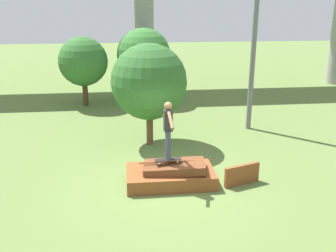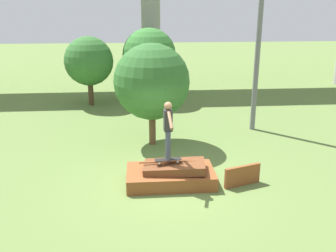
{
  "view_description": "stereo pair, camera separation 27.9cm",
  "coord_description": "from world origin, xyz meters",
  "px_view_note": "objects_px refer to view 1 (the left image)",
  "views": [
    {
      "loc": [
        -1.15,
        -9.58,
        4.88
      ],
      "look_at": [
        -0.08,
        -0.08,
        1.74
      ],
      "focal_mm": 40.0,
      "sensor_mm": 36.0,
      "label": 1
    },
    {
      "loc": [
        -0.87,
        -9.61,
        4.88
      ],
      "look_at": [
        -0.08,
        -0.08,
        1.74
      ],
      "focal_mm": 40.0,
      "sensor_mm": 36.0,
      "label": 2
    }
  ],
  "objects_px": {
    "skater": "(168,127)",
    "tree_mid_back": "(144,55)",
    "tree_behind_right": "(149,82)",
    "tree_behind_left": "(83,62)",
    "utility_pole": "(256,19)",
    "skateboard": "(168,160)"
  },
  "relations": [
    {
      "from": "skater",
      "to": "tree_behind_right",
      "type": "relative_size",
      "value": 0.45
    },
    {
      "from": "skateboard",
      "to": "tree_behind_left",
      "type": "height_order",
      "value": "tree_behind_left"
    },
    {
      "from": "skateboard",
      "to": "skater",
      "type": "bearing_deg",
      "value": 135.0
    },
    {
      "from": "skateboard",
      "to": "skater",
      "type": "distance_m",
      "value": 0.97
    },
    {
      "from": "utility_pole",
      "to": "tree_mid_back",
      "type": "xyz_separation_m",
      "value": [
        -3.98,
        4.91,
        -1.91
      ]
    },
    {
      "from": "tree_behind_left",
      "to": "skateboard",
      "type": "bearing_deg",
      "value": -70.92
    },
    {
      "from": "skateboard",
      "to": "tree_behind_left",
      "type": "bearing_deg",
      "value": 109.08
    },
    {
      "from": "tree_behind_left",
      "to": "tree_behind_right",
      "type": "xyz_separation_m",
      "value": [
        2.83,
        -5.78,
        0.1
      ]
    },
    {
      "from": "skater",
      "to": "tree_behind_left",
      "type": "xyz_separation_m",
      "value": [
        -3.12,
        9.02,
        0.47
      ]
    },
    {
      "from": "tree_behind_left",
      "to": "tree_mid_back",
      "type": "distance_m",
      "value": 3.01
    },
    {
      "from": "skateboard",
      "to": "tree_mid_back",
      "type": "height_order",
      "value": "tree_mid_back"
    },
    {
      "from": "skateboard",
      "to": "skater",
      "type": "xyz_separation_m",
      "value": [
        -0.0,
        0.0,
        0.97
      ]
    },
    {
      "from": "skater",
      "to": "tree_mid_back",
      "type": "xyz_separation_m",
      "value": [
        -0.15,
        9.5,
        0.67
      ]
    },
    {
      "from": "tree_behind_left",
      "to": "tree_behind_right",
      "type": "relative_size",
      "value": 0.94
    },
    {
      "from": "tree_behind_right",
      "to": "tree_mid_back",
      "type": "distance_m",
      "value": 6.26
    },
    {
      "from": "utility_pole",
      "to": "tree_behind_left",
      "type": "height_order",
      "value": "utility_pole"
    },
    {
      "from": "skateboard",
      "to": "tree_behind_right",
      "type": "xyz_separation_m",
      "value": [
        -0.29,
        3.24,
        1.54
      ]
    },
    {
      "from": "skater",
      "to": "tree_mid_back",
      "type": "height_order",
      "value": "tree_mid_back"
    },
    {
      "from": "tree_behind_right",
      "to": "tree_mid_back",
      "type": "relative_size",
      "value": 0.97
    },
    {
      "from": "skateboard",
      "to": "tree_behind_left",
      "type": "distance_m",
      "value": 9.66
    },
    {
      "from": "skateboard",
      "to": "utility_pole",
      "type": "xyz_separation_m",
      "value": [
        3.83,
        4.6,
        3.55
      ]
    },
    {
      "from": "tree_behind_left",
      "to": "skater",
      "type": "bearing_deg",
      "value": -70.92
    }
  ]
}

